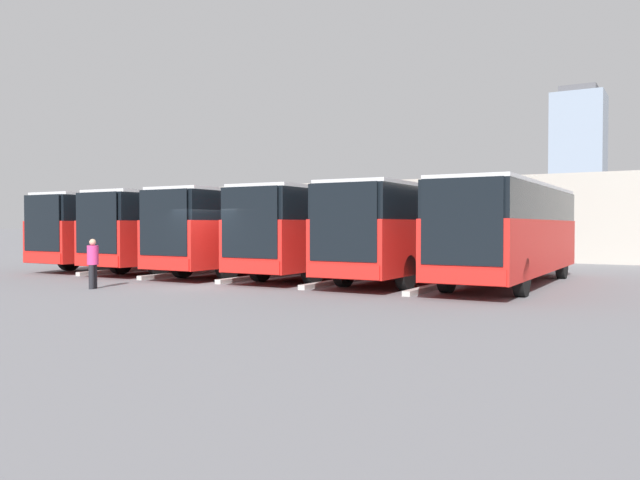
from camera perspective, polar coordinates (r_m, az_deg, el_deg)
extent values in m
plane|color=slate|center=(20.93, -9.93, -4.07)|extent=(600.00, 600.00, 0.00)
cube|color=red|center=(21.53, 17.09, -0.50)|extent=(2.49, 10.97, 1.69)
cube|color=black|center=(21.53, 17.11, 3.14)|extent=(2.45, 10.80, 1.04)
cube|color=black|center=(16.22, 12.76, 1.65)|extent=(2.13, 0.05, 2.23)
cube|color=red|center=(16.26, 12.73, -3.27)|extent=(2.30, 0.07, 0.40)
cube|color=silver|center=(21.56, 17.12, 4.68)|extent=(2.39, 10.53, 0.12)
cylinder|color=black|center=(18.03, 17.95, -3.28)|extent=(0.31, 1.07, 1.07)
cylinder|color=black|center=(18.59, 11.52, -3.10)|extent=(0.31, 1.07, 1.07)
cylinder|color=black|center=(24.70, 21.25, -2.07)|extent=(0.31, 1.07, 1.07)
cylinder|color=black|center=(25.11, 16.44, -1.98)|extent=(0.31, 1.07, 1.07)
cube|color=#B2B2AD|center=(20.50, 11.34, -3.98)|extent=(0.28, 6.61, 0.15)
cube|color=red|center=(22.57, 8.62, -0.37)|extent=(2.49, 10.97, 1.69)
cube|color=black|center=(22.57, 8.63, 3.10)|extent=(2.45, 10.80, 1.04)
cube|color=black|center=(17.56, 2.07, 1.66)|extent=(2.13, 0.05, 2.23)
cube|color=red|center=(17.60, 2.06, -2.89)|extent=(2.30, 0.07, 0.40)
cube|color=silver|center=(22.59, 8.64, 4.57)|extent=(2.39, 10.53, 0.12)
cylinder|color=black|center=(19.06, 7.86, -2.98)|extent=(0.31, 1.07, 1.07)
cylinder|color=black|center=(19.96, 2.19, -2.77)|extent=(0.31, 1.07, 1.07)
cylinder|color=black|center=(25.47, 13.63, -1.92)|extent=(0.31, 1.07, 1.07)
cylinder|color=black|center=(26.15, 9.16, -1.81)|extent=(0.31, 1.07, 1.07)
cube|color=#B2B2AD|center=(21.85, 2.83, -3.63)|extent=(0.28, 6.61, 0.15)
cube|color=red|center=(24.20, 1.25, -0.24)|extent=(2.49, 10.97, 1.69)
cube|color=black|center=(24.21, 1.25, 2.99)|extent=(2.45, 10.80, 1.04)
cube|color=black|center=(19.56, -6.51, 1.62)|extent=(2.13, 0.05, 2.23)
cube|color=red|center=(19.60, -6.51, -2.46)|extent=(2.30, 0.07, 0.40)
cube|color=silver|center=(24.23, 1.25, 4.36)|extent=(2.39, 10.53, 0.12)
cylinder|color=black|center=(20.77, -0.69, -2.61)|extent=(0.31, 1.07, 1.07)
cylinder|color=black|center=(21.93, -5.47, -2.41)|extent=(0.31, 1.07, 1.07)
cylinder|color=black|center=(26.82, 6.74, -1.73)|extent=(0.31, 1.07, 1.07)
cylinder|color=black|center=(27.73, 2.70, -1.62)|extent=(0.31, 1.07, 1.07)
cube|color=#B2B2AD|center=(23.78, -4.29, -3.23)|extent=(0.28, 6.61, 0.15)
cube|color=red|center=(25.84, -5.64, -0.15)|extent=(2.49, 10.97, 1.69)
cube|color=black|center=(25.84, -5.65, 2.88)|extent=(2.45, 10.80, 1.04)
cube|color=black|center=(21.61, -14.17, 1.56)|extent=(2.13, 0.05, 2.23)
cube|color=red|center=(21.64, -14.16, -2.14)|extent=(2.30, 0.07, 0.40)
cube|color=silver|center=(25.86, -5.65, 4.17)|extent=(2.39, 10.53, 0.12)
cylinder|color=black|center=(22.53, -8.48, -2.32)|extent=(0.31, 1.07, 1.07)
cylinder|color=black|center=(23.91, -12.47, -2.12)|extent=(0.31, 1.07, 1.07)
cylinder|color=black|center=(28.15, 0.16, -1.57)|extent=(0.31, 1.07, 1.07)
cylinder|color=black|center=(29.27, -3.45, -1.46)|extent=(0.31, 1.07, 1.07)
cube|color=#B2B2AD|center=(25.69, -10.89, -2.91)|extent=(0.28, 6.61, 0.15)
cube|color=red|center=(28.05, -11.19, -0.05)|extent=(2.49, 10.97, 1.69)
cube|color=black|center=(28.05, -11.20, 2.74)|extent=(2.45, 10.80, 1.04)
cube|color=black|center=(24.18, -19.80, 1.50)|extent=(2.13, 0.05, 2.23)
cube|color=red|center=(24.22, -19.78, -1.81)|extent=(2.30, 0.07, 0.40)
cube|color=silver|center=(28.07, -11.20, 3.92)|extent=(2.39, 10.53, 0.12)
cylinder|color=black|center=(24.87, -14.49, -2.00)|extent=(0.31, 1.07, 1.07)
cylinder|color=black|center=(26.40, -17.78, -1.83)|extent=(0.31, 1.07, 1.07)
cylinder|color=black|center=(30.09, -5.39, -1.39)|extent=(0.31, 1.07, 1.07)
cylinder|color=black|center=(31.37, -8.55, -1.29)|extent=(0.31, 1.07, 1.07)
cube|color=#B2B2AD|center=(28.11, -16.01, -2.57)|extent=(0.28, 6.61, 0.15)
cube|color=red|center=(30.57, -15.72, 0.04)|extent=(2.49, 10.97, 1.69)
cube|color=black|center=(30.57, -15.74, 2.60)|extent=(2.45, 10.80, 1.04)
cube|color=black|center=(27.02, -24.11, 1.44)|extent=(2.13, 0.05, 2.23)
cube|color=red|center=(27.05, -24.09, -1.52)|extent=(2.30, 0.07, 0.40)
cube|color=silver|center=(30.59, -15.75, 3.69)|extent=(2.39, 10.53, 0.12)
cylinder|color=black|center=(27.52, -19.23, -1.71)|extent=(0.31, 1.07, 1.07)
cylinder|color=black|center=(29.16, -21.96, -1.57)|extent=(0.31, 1.07, 1.07)
cylinder|color=black|center=(32.36, -10.09, -1.21)|extent=(0.31, 1.07, 1.07)
cylinder|color=black|center=(33.77, -12.85, -1.12)|extent=(0.31, 1.07, 1.07)
cylinder|color=black|center=(20.71, -19.93, -3.15)|extent=(0.23, 0.23, 0.75)
cylinder|color=black|center=(20.54, -20.16, -3.19)|extent=(0.23, 0.23, 0.75)
cylinder|color=#D13375|center=(20.58, -20.06, -1.30)|extent=(0.46, 0.46, 0.59)
sphere|color=tan|center=(20.57, -20.07, -0.19)|extent=(0.20, 0.20, 0.20)
cube|color=#A8A399|center=(42.36, 11.80, 1.83)|extent=(38.01, 11.60, 4.68)
cube|color=silver|center=(49.39, 14.52, 4.17)|extent=(38.01, 3.00, 0.24)
cylinder|color=slate|center=(55.45, 1.47, 1.61)|extent=(0.20, 0.20, 4.43)
cube|color=#7F8EA3|center=(231.27, 22.55, 6.52)|extent=(16.73, 16.73, 46.45)
cube|color=#4C4C51|center=(234.77, 22.61, 12.47)|extent=(11.71, 11.71, 2.40)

